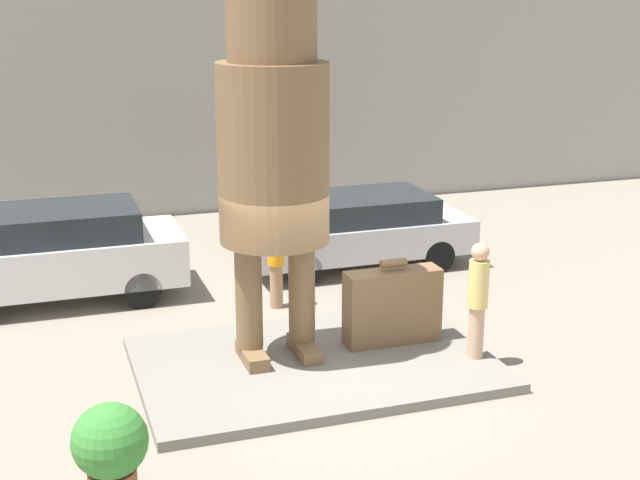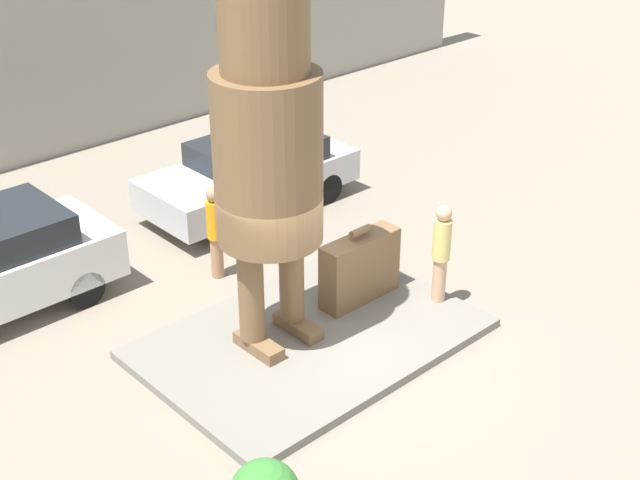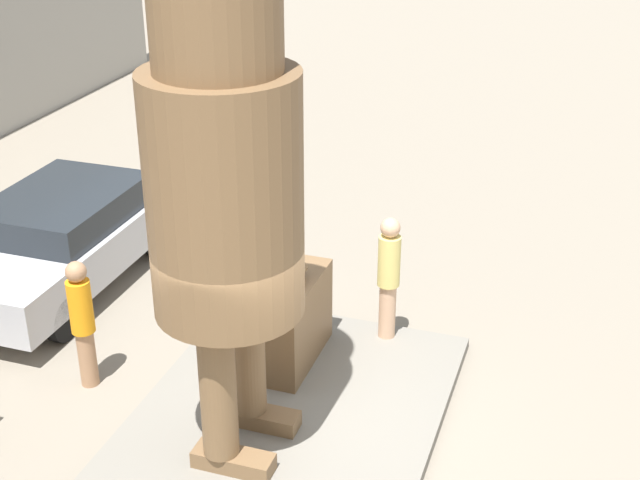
% 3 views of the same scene
% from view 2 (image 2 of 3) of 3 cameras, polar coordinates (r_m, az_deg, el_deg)
% --- Properties ---
extents(ground_plane, '(60.00, 60.00, 0.00)m').
position_cam_2_polar(ground_plane, '(13.62, -0.60, -6.57)').
color(ground_plane, gray).
extents(pedestal, '(4.92, 3.37, 0.14)m').
position_cam_2_polar(pedestal, '(13.58, -0.60, -6.32)').
color(pedestal, slate).
rests_on(pedestal, ground_plane).
extents(building_backdrop, '(28.00, 0.60, 5.10)m').
position_cam_2_polar(building_backdrop, '(20.11, -19.72, 11.46)').
color(building_backdrop, gray).
rests_on(building_backdrop, ground_plane).
extents(statue_figure, '(1.50, 1.50, 5.56)m').
position_cam_2_polar(statue_figure, '(11.98, -3.39, 6.74)').
color(statue_figure, brown).
rests_on(statue_figure, pedestal).
extents(giant_suitcase, '(1.42, 0.42, 1.28)m').
position_cam_2_polar(giant_suitcase, '(14.15, 2.56, -1.81)').
color(giant_suitcase, brown).
rests_on(giant_suitcase, pedestal).
extents(tourist, '(0.29, 0.29, 1.68)m').
position_cam_2_polar(tourist, '(14.05, 7.77, -0.60)').
color(tourist, tan).
rests_on(tourist, pedestal).
extents(parked_car_silver, '(4.25, 1.88, 1.38)m').
position_cam_2_polar(parked_car_silver, '(17.45, -4.44, 4.32)').
color(parked_car_silver, '#B7B7BC').
rests_on(parked_car_silver, ground_plane).
extents(worker_hivis, '(0.28, 0.28, 1.67)m').
position_cam_2_polar(worker_hivis, '(14.97, -6.72, 0.72)').
color(worker_hivis, '#A87A56').
rests_on(worker_hivis, ground_plane).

